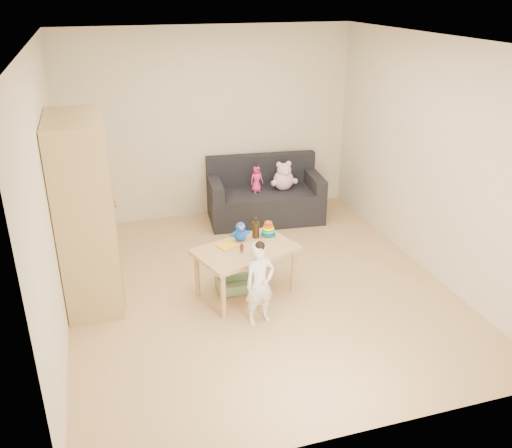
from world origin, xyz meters
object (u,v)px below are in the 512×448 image
object	(u,v)px
sofa	(265,205)
play_table	(246,271)
wardrobe	(85,212)
toddler	(260,285)

from	to	relation	value
sofa	play_table	distance (m)	2.03
wardrobe	sofa	distance (m)	2.87
sofa	toddler	bearing A→B (deg)	-103.32
wardrobe	toddler	bearing A→B (deg)	-32.01
wardrobe	toddler	size ratio (longest dim) A/B	2.34
wardrobe	play_table	distance (m)	1.76
wardrobe	play_table	xyz separation A→B (m)	(1.56, -0.42, -0.70)
play_table	toddler	size ratio (longest dim) A/B	1.24
wardrobe	play_table	size ratio (longest dim) A/B	1.89
wardrobe	toddler	xyz separation A→B (m)	(1.54, -0.96, -0.56)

